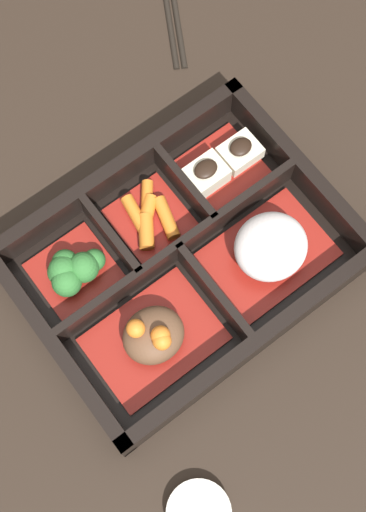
{
  "coord_description": "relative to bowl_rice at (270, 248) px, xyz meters",
  "views": [
    {
      "loc": [
        0.13,
        0.18,
        0.69
      ],
      "look_at": [
        0.0,
        0.0,
        0.03
      ],
      "focal_mm": 50.0,
      "sensor_mm": 36.0,
      "label": 1
    }
  ],
  "objects": [
    {
      "name": "bowl_carrots",
      "position": [
        0.07,
        -0.1,
        -0.02
      ],
      "size": [
        0.07,
        0.08,
        0.02
      ],
      "color": "maroon",
      "rests_on": "bento_base"
    },
    {
      "name": "bowl_rice",
      "position": [
        0.0,
        0.0,
        0.0
      ],
      "size": [
        0.12,
        0.09,
        0.05
      ],
      "color": "maroon",
      "rests_on": "bento_base"
    },
    {
      "name": "bowl_tofu",
      "position": [
        -0.02,
        -0.1,
        -0.01
      ],
      "size": [
        0.09,
        0.08,
        0.04
      ],
      "color": "maroon",
      "rests_on": "bento_base"
    },
    {
      "name": "bowl_greens",
      "position": [
        0.17,
        -0.1,
        -0.01
      ],
      "size": [
        0.08,
        0.08,
        0.04
      ],
      "color": "maroon",
      "rests_on": "bento_base"
    },
    {
      "name": "bowl_stew",
      "position": [
        0.14,
        0.0,
        -0.01
      ],
      "size": [
        0.12,
        0.09,
        0.05
      ],
      "color": "maroon",
      "rests_on": "bento_base"
    },
    {
      "name": "bento_rim",
      "position": [
        0.07,
        -0.05,
        -0.01
      ],
      "size": [
        0.32,
        0.24,
        0.05
      ],
      "color": "black",
      "rests_on": "ground_plane"
    },
    {
      "name": "bento_base",
      "position": [
        0.07,
        -0.05,
        -0.03
      ],
      "size": [
        0.32,
        0.24,
        0.01
      ],
      "color": "black",
      "rests_on": "ground_plane"
    },
    {
      "name": "ground_plane",
      "position": [
        0.07,
        -0.05,
        -0.03
      ],
      "size": [
        3.0,
        3.0,
        0.0
      ],
      "primitive_type": "plane",
      "color": "black"
    }
  ]
}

